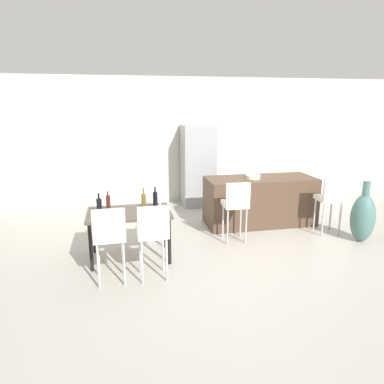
{
  "coord_description": "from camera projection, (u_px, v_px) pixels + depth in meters",
  "views": [
    {
      "loc": [
        -2.19,
        -5.56,
        2.29
      ],
      "look_at": [
        -0.99,
        0.06,
        0.85
      ],
      "focal_mm": 32.85,
      "sensor_mm": 36.0,
      "label": 1
    }
  ],
  "objects": [
    {
      "name": "dining_chair_near",
      "position": [
        109.0,
        233.0,
        4.45
      ],
      "size": [
        0.41,
        0.41,
        1.05
      ],
      "color": "white",
      "rests_on": "ground_plane"
    },
    {
      "name": "fruit_bowl",
      "position": [
        253.0,
        177.0,
        6.63
      ],
      "size": [
        0.27,
        0.27,
        0.07
      ],
      "primitive_type": "cylinder",
      "color": "beige",
      "rests_on": "kitchen_island"
    },
    {
      "name": "dining_chair_far",
      "position": [
        153.0,
        230.0,
        4.56
      ],
      "size": [
        0.41,
        0.41,
        1.05
      ],
      "color": "white",
      "rests_on": "ground_plane"
    },
    {
      "name": "back_wall",
      "position": [
        210.0,
        140.0,
        8.42
      ],
      "size": [
        10.0,
        0.12,
        2.9
      ],
      "primitive_type": "cube",
      "color": "beige",
      "rests_on": "ground_plane"
    },
    {
      "name": "floor_vase",
      "position": [
        363.0,
        217.0,
        5.95
      ],
      "size": [
        0.4,
        0.4,
        1.05
      ],
      "color": "#47706B",
      "rests_on": "ground_plane"
    },
    {
      "name": "wine_glass_middle",
      "position": [
        160.0,
        206.0,
        5.08
      ],
      "size": [
        0.07,
        0.07,
        0.17
      ],
      "color": "silver",
      "rests_on": "dining_table"
    },
    {
      "name": "wine_bottle_near",
      "position": [
        144.0,
        200.0,
        5.43
      ],
      "size": [
        0.07,
        0.07,
        0.3
      ],
      "color": "brown",
      "rests_on": "dining_table"
    },
    {
      "name": "kitchen_island",
      "position": [
        260.0,
        201.0,
        6.84
      ],
      "size": [
        2.09,
        0.84,
        0.92
      ],
      "primitive_type": "cube",
      "color": "#4C3828",
      "rests_on": "ground_plane"
    },
    {
      "name": "refrigerator",
      "position": [
        198.0,
        166.0,
        8.05
      ],
      "size": [
        0.72,
        0.68,
        1.84
      ],
      "primitive_type": "cube",
      "color": "#939699",
      "rests_on": "ground_plane"
    },
    {
      "name": "wine_bottle_inner",
      "position": [
        108.0,
        203.0,
        5.25
      ],
      "size": [
        0.06,
        0.06,
        0.3
      ],
      "color": "#471E19",
      "rests_on": "dining_table"
    },
    {
      "name": "bar_chair_middle",
      "position": [
        331.0,
        197.0,
        6.22
      ],
      "size": [
        0.43,
        0.43,
        1.05
      ],
      "color": "white",
      "rests_on": "ground_plane"
    },
    {
      "name": "bar_chair_left",
      "position": [
        236.0,
        202.0,
        5.87
      ],
      "size": [
        0.42,
        0.42,
        1.05
      ],
      "color": "white",
      "rests_on": "ground_plane"
    },
    {
      "name": "ground_plane",
      "position": [
        247.0,
        236.0,
        6.27
      ],
      "size": [
        10.0,
        10.0,
        0.0
      ],
      "primitive_type": "plane",
      "color": "#ADA89E"
    },
    {
      "name": "wine_bottle_corner",
      "position": [
        99.0,
        206.0,
        5.06
      ],
      "size": [
        0.08,
        0.08,
        0.32
      ],
      "color": "black",
      "rests_on": "dining_table"
    },
    {
      "name": "wine_bottle_left",
      "position": [
        155.0,
        200.0,
        5.38
      ],
      "size": [
        0.07,
        0.07,
        0.33
      ],
      "color": "black",
      "rests_on": "dining_table"
    },
    {
      "name": "dining_table",
      "position": [
        129.0,
        217.0,
        5.23
      ],
      "size": [
        1.22,
        0.78,
        0.74
      ],
      "color": "#4C4238",
      "rests_on": "ground_plane"
    }
  ]
}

